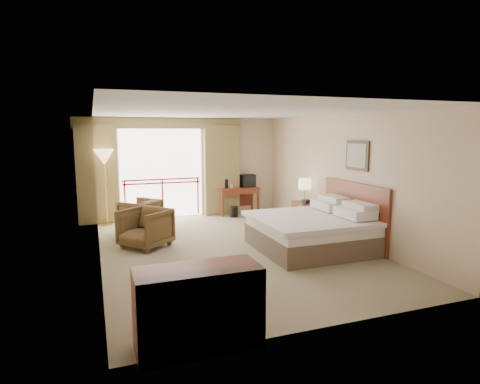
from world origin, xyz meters
name	(u,v)px	position (x,y,z in m)	size (l,w,h in m)	color
floor	(232,248)	(0.00, 0.00, 0.00)	(7.00, 7.00, 0.00)	gray
ceiling	(231,112)	(0.00, 0.00, 2.70)	(7.00, 7.00, 0.00)	white
wall_back	(190,167)	(0.00, 3.50, 1.35)	(5.00, 5.00, 0.00)	beige
wall_front	(331,217)	(0.00, -3.50, 1.35)	(5.00, 5.00, 0.00)	beige
wall_left	(97,188)	(-2.50, 0.00, 1.35)	(7.00, 7.00, 0.00)	beige
wall_right	(340,177)	(2.50, 0.00, 1.35)	(7.00, 7.00, 0.00)	beige
balcony_door	(162,174)	(-0.80, 3.48, 1.20)	(2.40, 2.40, 0.00)	white
balcony_railing	(162,188)	(-0.80, 3.46, 0.81)	(2.09, 0.03, 1.02)	#A40E0F
curtain_left	(97,175)	(-2.45, 3.35, 1.25)	(1.00, 0.26, 2.50)	olive
curtain_right	(221,170)	(0.85, 3.35, 1.25)	(1.00, 0.26, 2.50)	olive
valance	(161,123)	(-0.80, 3.38, 2.55)	(4.40, 0.22, 0.28)	olive
hvac_vent	(235,131)	(1.30, 3.47, 2.35)	(0.50, 0.04, 0.50)	silver
bed	(313,231)	(1.50, -0.60, 0.38)	(2.13, 2.06, 0.97)	brown
headboard	(354,214)	(2.46, -0.60, 0.65)	(0.06, 2.10, 1.30)	maroon
framed_art	(357,156)	(2.47, -0.60, 1.85)	(0.04, 0.72, 0.60)	#301E0D
nightstand	(305,215)	(2.21, 0.96, 0.33)	(0.46, 0.55, 0.66)	maroon
table_lamp	(305,184)	(2.21, 1.01, 1.08)	(0.31, 0.31, 0.54)	tan
phone	(307,201)	(2.16, 0.81, 0.70)	(0.18, 0.14, 0.08)	black
desk	(237,193)	(1.31, 3.30, 0.59)	(1.16, 0.56, 0.76)	maroon
tv	(248,181)	(1.61, 3.25, 0.93)	(0.40, 0.32, 0.36)	black
coffee_maker	(226,184)	(0.96, 3.25, 0.88)	(0.12, 0.12, 0.25)	black
cup	(232,186)	(1.11, 3.20, 0.80)	(0.07, 0.07, 0.11)	white
wastebasket	(234,212)	(1.04, 2.84, 0.15)	(0.24, 0.24, 0.30)	black
armchair_far	(141,230)	(-1.55, 2.20, 0.00)	(0.79, 0.82, 0.74)	#49361F
armchair_near	(146,247)	(-1.61, 0.70, 0.00)	(0.85, 0.87, 0.79)	#49361F
side_table	(126,226)	(-1.93, 1.30, 0.34)	(0.45, 0.45, 0.49)	#301E0D
book	(126,219)	(-1.93, 1.30, 0.49)	(0.15, 0.20, 0.02)	white
floor_lamp	(104,160)	(-2.27, 3.07, 1.64)	(0.49, 0.49, 1.91)	tan
dresser	(198,308)	(-1.56, -3.41, 0.45)	(1.34, 0.57, 0.90)	maroon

